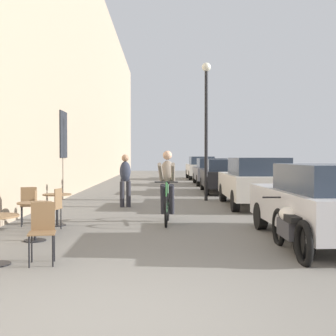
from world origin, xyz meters
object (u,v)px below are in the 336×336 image
(cafe_chair_far_toward_street, at_px, (29,203))
(pedestrian_near, at_px, (125,178))
(cafe_chair_mid_toward_street, at_px, (41,209))
(parked_car_third, at_px, (222,175))
(parked_car_fourth, at_px, (210,171))
(cafe_table_far, at_px, (57,203))
(cafe_table_mid, at_px, (35,213))
(parked_car_nearest, at_px, (322,202))
(cyclist_on_bicycle, at_px, (167,189))
(parked_car_fifth, at_px, (201,167))
(parked_car_second, at_px, (255,181))
(cafe_chair_near_toward_street, at_px, (42,228))
(street_lamp, at_px, (206,113))
(parked_motorcycle, at_px, (290,229))
(pedestrian_mid, at_px, (125,175))
(cafe_chair_far_toward_wall, at_px, (54,206))

(cafe_chair_far_toward_street, bearing_deg, pedestrian_near, 63.06)
(cafe_chair_mid_toward_street, height_order, parked_car_third, parked_car_third)
(pedestrian_near, height_order, parked_car_fourth, pedestrian_near)
(cafe_table_far, bearing_deg, cafe_table_mid, -89.61)
(cafe_table_mid, height_order, parked_car_nearest, parked_car_nearest)
(cafe_table_far, distance_m, cyclist_on_bicycle, 2.56)
(pedestrian_near, distance_m, parked_car_fifth, 17.12)
(pedestrian_near, relative_size, parked_car_third, 0.39)
(cafe_table_far, bearing_deg, parked_car_second, 34.75)
(pedestrian_near, xyz_separation_m, parked_car_second, (4.06, 0.09, -0.12))
(cafe_chair_near_toward_street, distance_m, cyclist_on_bicycle, 4.34)
(cafe_table_mid, distance_m, cafe_chair_mid_toward_street, 0.69)
(street_lamp, height_order, parked_car_third, street_lamp)
(cyclist_on_bicycle, bearing_deg, cafe_chair_far_toward_street, -171.16)
(cafe_table_mid, xyz_separation_m, parked_motorcycle, (4.43, -1.12, -0.12))
(cafe_chair_mid_toward_street, bearing_deg, street_lamp, 58.78)
(cafe_table_far, height_order, parked_car_nearest, parked_car_nearest)
(cyclist_on_bicycle, relative_size, pedestrian_near, 1.08)
(cafe_chair_near_toward_street, relative_size, cafe_chair_mid_toward_street, 1.00)
(parked_motorcycle, bearing_deg, pedestrian_near, 116.13)
(cafe_table_far, distance_m, street_lamp, 7.31)
(cafe_table_far, distance_m, pedestrian_mid, 5.83)
(pedestrian_mid, bearing_deg, cafe_chair_near_toward_street, -92.91)
(cafe_chair_far_toward_street, distance_m, pedestrian_near, 4.13)
(cafe_table_mid, distance_m, cafe_table_far, 1.78)
(cafe_table_far, distance_m, parked_car_third, 10.28)
(pedestrian_mid, distance_m, street_lamp, 3.64)
(street_lamp, bearing_deg, cafe_table_far, -125.53)
(cafe_chair_far_toward_wall, height_order, parked_motorcycle, cafe_chair_far_toward_wall)
(cafe_table_mid, bearing_deg, cafe_chair_near_toward_street, -70.54)
(parked_car_second, bearing_deg, parked_car_third, 92.89)
(cafe_chair_mid_toward_street, relative_size, parked_motorcycle, 0.41)
(cafe_table_mid, height_order, parked_car_third, parked_car_third)
(street_lamp, xyz_separation_m, parked_car_fourth, (1.16, 8.68, -2.34))
(cafe_chair_near_toward_street, distance_m, parked_car_nearest, 4.91)
(cyclist_on_bicycle, bearing_deg, cafe_chair_mid_toward_street, -149.65)
(parked_car_third, distance_m, parked_motorcycle, 11.88)
(cafe_chair_near_toward_street, bearing_deg, cafe_table_far, 100.00)
(cafe_chair_far_toward_street, xyz_separation_m, pedestrian_near, (1.86, 3.67, 0.40))
(parked_car_nearest, distance_m, parked_car_fifth, 22.27)
(cafe_chair_far_toward_street, relative_size, parked_car_third, 0.21)
(pedestrian_near, bearing_deg, cafe_table_mid, -103.00)
(cafe_chair_far_toward_street, relative_size, cafe_chair_far_toward_wall, 1.00)
(cafe_chair_mid_toward_street, height_order, cafe_chair_far_toward_wall, same)
(cafe_chair_far_toward_street, xyz_separation_m, cyclist_on_bicycle, (3.12, 0.48, 0.29))
(cafe_chair_near_toward_street, relative_size, cafe_chair_far_toward_wall, 1.00)
(parked_car_second, bearing_deg, parked_car_nearest, -90.20)
(pedestrian_near, bearing_deg, street_lamp, 35.91)
(pedestrian_mid, xyz_separation_m, parked_car_fourth, (4.05, 8.53, -0.14))
(cafe_table_mid, bearing_deg, parked_car_fourth, 72.27)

